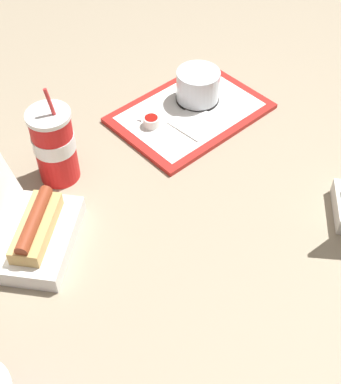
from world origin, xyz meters
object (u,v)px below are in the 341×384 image
object	(u,v)px
clamshell_hotdog_left	(33,232)
soda_cup_corner	(54,145)
ketchup_cup	(151,121)
food_tray	(190,113)
plastic_fork	(149,108)
cake_container	(198,87)

from	to	relation	value
clamshell_hotdog_left	soda_cup_corner	size ratio (longest dim) A/B	1.12
ketchup_cup	food_tray	bearing A→B (deg)	-8.65
ketchup_cup	plastic_fork	world-z (taller)	ketchup_cup
food_tray	clamshell_hotdog_left	bearing A→B (deg)	-166.93
cake_container	soda_cup_corner	xyz separation A→B (m)	(-0.41, -0.00, 0.04)
ketchup_cup	clamshell_hotdog_left	world-z (taller)	clamshell_hotdog_left
food_tray	soda_cup_corner	bearing A→B (deg)	176.85
clamshell_hotdog_left	ketchup_cup	bearing A→B (deg)	18.75
plastic_fork	clamshell_hotdog_left	distance (m)	0.47
cake_container	food_tray	bearing A→B (deg)	-151.12
cake_container	plastic_fork	size ratio (longest dim) A/B	1.02
clamshell_hotdog_left	plastic_fork	bearing A→B (deg)	23.88
ketchup_cup	soda_cup_corner	size ratio (longest dim) A/B	0.17
cake_container	ketchup_cup	size ratio (longest dim) A/B	2.80
soda_cup_corner	food_tray	bearing A→B (deg)	-3.15
ketchup_cup	plastic_fork	distance (m)	0.07
food_tray	cake_container	size ratio (longest dim) A/B	3.44
ketchup_cup	soda_cup_corner	bearing A→B (deg)	179.24
food_tray	clamshell_hotdog_left	xyz separation A→B (m)	(-0.51, -0.12, 0.03)
ketchup_cup	clamshell_hotdog_left	size ratio (longest dim) A/B	0.15
clamshell_hotdog_left	soda_cup_corner	bearing A→B (deg)	44.71
ketchup_cup	plastic_fork	xyz separation A→B (m)	(0.03, 0.06, -0.01)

